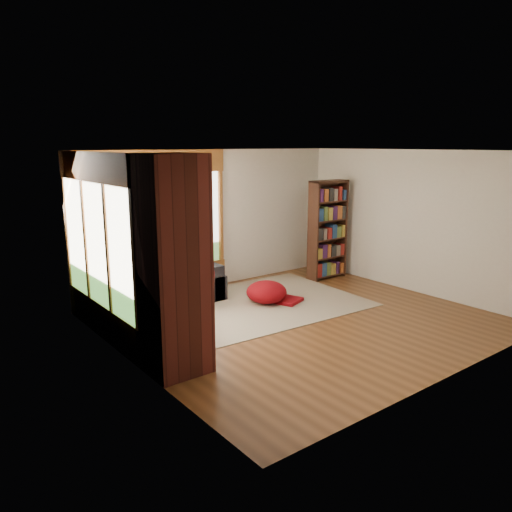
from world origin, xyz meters
TOP-DOWN VIEW (x-y plane):
  - floor at (0.00, 0.00)m, footprint 5.50×5.50m
  - ceiling at (0.00, 0.00)m, footprint 5.50×5.50m
  - wall_back at (0.00, 2.50)m, footprint 5.50×0.04m
  - wall_front at (0.00, -2.50)m, footprint 5.50×0.04m
  - wall_left at (-2.75, 0.00)m, footprint 0.04×5.00m
  - wall_right at (2.75, 0.00)m, footprint 0.04×5.00m
  - windows_back at (-1.20, 2.47)m, footprint 2.82×0.10m
  - windows_left at (-2.72, 1.20)m, footprint 0.10×2.62m
  - roller_blind at (-2.69, 2.03)m, footprint 0.03×0.72m
  - brick_chimney at (-2.40, -0.35)m, footprint 0.70×0.70m
  - sectional_sofa at (-1.95, 1.70)m, footprint 2.20×2.20m
  - area_rug at (0.00, 1.07)m, footprint 3.51×2.76m
  - bookshelf at (2.14, 1.57)m, footprint 0.85×0.28m
  - pouf at (0.12, 1.03)m, footprint 0.85×0.85m
  - dog_tan at (-1.53, 1.58)m, footprint 1.04×0.77m
  - dog_brindle at (-1.99, 1.30)m, footprint 0.56×0.77m
  - throw_pillows at (-1.86, 1.75)m, footprint 1.98×1.68m

SIDE VIEW (x-z plane):
  - floor at x=0.00m, z-range 0.00..0.00m
  - area_rug at x=0.00m, z-range 0.00..0.01m
  - pouf at x=0.12m, z-range 0.01..0.39m
  - sectional_sofa at x=-1.95m, z-range -0.10..0.70m
  - dog_brindle at x=-1.99m, z-range 0.54..0.93m
  - throw_pillows at x=-1.86m, z-range 0.57..1.02m
  - dog_tan at x=-1.53m, z-range 0.54..1.06m
  - bookshelf at x=2.14m, z-range 0.00..1.99m
  - wall_back at x=0.00m, z-range 0.00..2.60m
  - wall_front at x=0.00m, z-range 0.00..2.60m
  - wall_left at x=-2.75m, z-range 0.00..2.60m
  - wall_right at x=2.75m, z-range 0.00..2.60m
  - brick_chimney at x=-2.40m, z-range 0.00..2.60m
  - windows_back at x=-1.20m, z-range 0.40..2.30m
  - windows_left at x=-2.72m, z-range 0.40..2.30m
  - roller_blind at x=-2.69m, z-range 1.30..2.20m
  - ceiling at x=0.00m, z-range 2.60..2.60m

